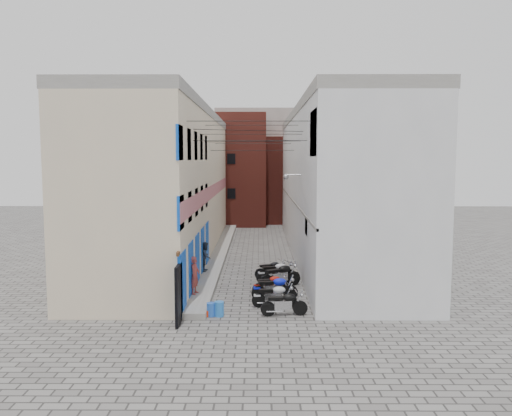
{
  "coord_description": "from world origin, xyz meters",
  "views": [
    {
      "loc": [
        0.4,
        -18.08,
        6.01
      ],
      "look_at": [
        0.21,
        12.3,
        3.0
      ],
      "focal_mm": 35.0,
      "sensor_mm": 36.0,
      "label": 1
    }
  ],
  "objects_px": {
    "motorcycle_a": "(284,302)",
    "motorcycle_e": "(280,274)",
    "motorcycle_c": "(275,287)",
    "person_b": "(206,257)",
    "water_jug_near": "(219,309)",
    "motorcycle_g": "(271,268)",
    "water_jug_far": "(211,310)",
    "person_a": "(195,275)",
    "motorcycle_b": "(274,295)",
    "red_crate": "(208,313)",
    "motorcycle_f": "(276,271)",
    "motorcycle_d": "(271,283)"
  },
  "relations": [
    {
      "from": "motorcycle_b",
      "to": "water_jug_near",
      "type": "bearing_deg",
      "value": -61.99
    },
    {
      "from": "motorcycle_b",
      "to": "motorcycle_d",
      "type": "xyz_separation_m",
      "value": [
        -0.1,
        1.95,
        -0.04
      ]
    },
    {
      "from": "motorcycle_d",
      "to": "red_crate",
      "type": "distance_m",
      "value": 3.99
    },
    {
      "from": "motorcycle_b",
      "to": "motorcycle_c",
      "type": "xyz_separation_m",
      "value": [
        0.05,
        1.05,
        0.05
      ]
    },
    {
      "from": "motorcycle_f",
      "to": "person_a",
      "type": "height_order",
      "value": "person_a"
    },
    {
      "from": "motorcycle_g",
      "to": "motorcycle_f",
      "type": "bearing_deg",
      "value": -5.38
    },
    {
      "from": "motorcycle_b",
      "to": "motorcycle_e",
      "type": "xyz_separation_m",
      "value": [
        0.37,
        3.15,
        0.1
      ]
    },
    {
      "from": "motorcycle_e",
      "to": "red_crate",
      "type": "relative_size",
      "value": 5.76
    },
    {
      "from": "motorcycle_c",
      "to": "motorcycle_g",
      "type": "xyz_separation_m",
      "value": [
        -0.05,
        3.86,
        -0.07
      ]
    },
    {
      "from": "motorcycle_c",
      "to": "motorcycle_e",
      "type": "relative_size",
      "value": 0.92
    },
    {
      "from": "motorcycle_e",
      "to": "person_a",
      "type": "bearing_deg",
      "value": -91.36
    },
    {
      "from": "motorcycle_g",
      "to": "motorcycle_c",
      "type": "bearing_deg",
      "value": -18.07
    },
    {
      "from": "motorcycle_a",
      "to": "motorcycle_e",
      "type": "xyz_separation_m",
      "value": [
        0.03,
        4.25,
        0.1
      ]
    },
    {
      "from": "motorcycle_a",
      "to": "person_a",
      "type": "distance_m",
      "value": 4.37
    },
    {
      "from": "motorcycle_g",
      "to": "motorcycle_a",
      "type": "bearing_deg",
      "value": -15.49
    },
    {
      "from": "motorcycle_a",
      "to": "motorcycle_e",
      "type": "bearing_deg",
      "value": 173.85
    },
    {
      "from": "motorcycle_d",
      "to": "motorcycle_e",
      "type": "xyz_separation_m",
      "value": [
        0.47,
        1.2,
        0.14
      ]
    },
    {
      "from": "motorcycle_g",
      "to": "water_jug_far",
      "type": "distance_m",
      "value": 6.56
    },
    {
      "from": "motorcycle_c",
      "to": "red_crate",
      "type": "relative_size",
      "value": 5.28
    },
    {
      "from": "motorcycle_d",
      "to": "person_a",
      "type": "bearing_deg",
      "value": -92.58
    },
    {
      "from": "motorcycle_b",
      "to": "motorcycle_f",
      "type": "xyz_separation_m",
      "value": [
        0.22,
        4.0,
        0.05
      ]
    },
    {
      "from": "motorcycle_a",
      "to": "motorcycle_d",
      "type": "distance_m",
      "value": 3.08
    },
    {
      "from": "motorcycle_g",
      "to": "water_jug_far",
      "type": "relative_size",
      "value": 3.36
    },
    {
      "from": "person_a",
      "to": "motorcycle_c",
      "type": "bearing_deg",
      "value": -79.67
    },
    {
      "from": "motorcycle_g",
      "to": "person_b",
      "type": "distance_m",
      "value": 3.45
    },
    {
      "from": "red_crate",
      "to": "motorcycle_g",
      "type": "bearing_deg",
      "value": 67.06
    },
    {
      "from": "red_crate",
      "to": "water_jug_near",
      "type": "bearing_deg",
      "value": 0.0
    },
    {
      "from": "motorcycle_a",
      "to": "red_crate",
      "type": "distance_m",
      "value": 2.94
    },
    {
      "from": "motorcycle_c",
      "to": "person_b",
      "type": "distance_m",
      "value": 5.6
    },
    {
      "from": "person_b",
      "to": "red_crate",
      "type": "distance_m",
      "value": 6.73
    },
    {
      "from": "motorcycle_d",
      "to": "water_jug_near",
      "type": "distance_m",
      "value": 3.73
    },
    {
      "from": "water_jug_near",
      "to": "person_a",
      "type": "bearing_deg",
      "value": 117.92
    },
    {
      "from": "red_crate",
      "to": "motorcycle_b",
      "type": "bearing_deg",
      "value": 24.3
    },
    {
      "from": "red_crate",
      "to": "motorcycle_f",
      "type": "bearing_deg",
      "value": 61.59
    },
    {
      "from": "motorcycle_f",
      "to": "motorcycle_g",
      "type": "xyz_separation_m",
      "value": [
        -0.22,
        0.92,
        -0.08
      ]
    },
    {
      "from": "motorcycle_c",
      "to": "water_jug_far",
      "type": "xyz_separation_m",
      "value": [
        -2.51,
        -2.21,
        -0.32
      ]
    },
    {
      "from": "motorcycle_f",
      "to": "red_crate",
      "type": "relative_size",
      "value": 5.31
    },
    {
      "from": "motorcycle_c",
      "to": "motorcycle_a",
      "type": "bearing_deg",
      "value": 2.76
    },
    {
      "from": "motorcycle_a",
      "to": "person_a",
      "type": "xyz_separation_m",
      "value": [
        -3.71,
        2.24,
        0.53
      ]
    },
    {
      "from": "red_crate",
      "to": "water_jug_far",
      "type": "bearing_deg",
      "value": 0.0
    },
    {
      "from": "motorcycle_b",
      "to": "person_b",
      "type": "distance_m",
      "value": 6.44
    },
    {
      "from": "motorcycle_c",
      "to": "motorcycle_f",
      "type": "relative_size",
      "value": 0.99
    },
    {
      "from": "motorcycle_a",
      "to": "motorcycle_c",
      "type": "distance_m",
      "value": 2.16
    },
    {
      "from": "motorcycle_d",
      "to": "red_crate",
      "type": "height_order",
      "value": "motorcycle_d"
    },
    {
      "from": "motorcycle_b",
      "to": "motorcycle_a",
      "type": "bearing_deg",
      "value": 17.15
    },
    {
      "from": "motorcycle_f",
      "to": "motorcycle_g",
      "type": "height_order",
      "value": "motorcycle_f"
    },
    {
      "from": "water_jug_near",
      "to": "person_b",
      "type": "bearing_deg",
      "value": 100.45
    },
    {
      "from": "motorcycle_c",
      "to": "person_b",
      "type": "relative_size",
      "value": 1.33
    },
    {
      "from": "motorcycle_a",
      "to": "water_jug_near",
      "type": "relative_size",
      "value": 3.19
    },
    {
      "from": "motorcycle_f",
      "to": "person_a",
      "type": "relative_size",
      "value": 1.25
    }
  ]
}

